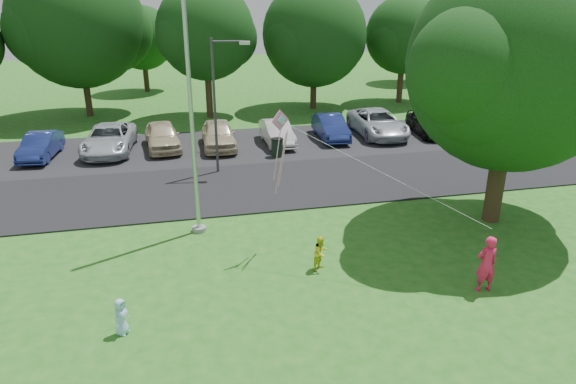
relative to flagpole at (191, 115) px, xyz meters
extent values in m
plane|color=#24641A|center=(3.50, -5.00, -4.17)|extent=(120.00, 120.00, 0.00)
cube|color=black|center=(3.50, 4.00, -4.14)|extent=(60.00, 6.00, 0.06)
cube|color=black|center=(3.50, 10.50, -4.14)|extent=(42.00, 7.00, 0.06)
cylinder|color=#B7BABF|center=(0.00, 0.00, 0.83)|extent=(0.14, 0.14, 10.00)
cylinder|color=gray|center=(0.00, 0.00, -4.09)|extent=(0.50, 0.50, 0.16)
cylinder|color=#3F3F44|center=(1.29, 6.21, -1.12)|extent=(0.12, 0.12, 6.10)
cylinder|color=#3F3F44|center=(1.99, 6.11, 1.78)|extent=(1.42, 0.29, 0.09)
cube|color=silver|center=(2.69, 6.00, 1.71)|extent=(0.49, 0.29, 0.14)
cylinder|color=black|center=(4.49, 7.93, -3.69)|extent=(0.59, 0.59, 0.94)
cylinder|color=black|center=(4.49, 7.93, -3.20)|extent=(0.63, 0.63, 0.05)
cylinder|color=#332316|center=(10.64, -1.45, -2.60)|extent=(0.62, 0.62, 3.14)
sphere|color=black|center=(10.64, -1.45, 1.48)|extent=(7.16, 7.16, 7.16)
sphere|color=black|center=(12.25, -0.74, 0.94)|extent=(4.65, 4.65, 4.65)
sphere|color=black|center=(9.21, -2.35, 1.12)|extent=(4.29, 4.29, 4.29)
sphere|color=black|center=(8.34, -2.45, 1.58)|extent=(3.72, 3.72, 3.72)
cylinder|color=#332316|center=(-6.10, 20.24, -2.57)|extent=(0.44, 0.44, 3.19)
sphere|color=black|center=(-6.10, 20.24, 2.00)|extent=(8.50, 8.50, 8.50)
sphere|color=black|center=(-4.18, 21.09, 1.37)|extent=(5.53, 5.53, 5.53)
sphere|color=black|center=(-7.80, 19.17, 1.58)|extent=(5.10, 5.10, 5.10)
cylinder|color=#332316|center=(1.92, 17.90, -2.45)|extent=(0.44, 0.44, 3.43)
sphere|color=black|center=(1.92, 17.90, 1.45)|extent=(6.27, 6.27, 6.27)
sphere|color=black|center=(3.33, 18.53, 0.98)|extent=(4.07, 4.07, 4.07)
sphere|color=black|center=(0.66, 17.12, 1.14)|extent=(3.76, 3.76, 3.76)
cylinder|color=#332316|center=(9.53, 19.17, -2.84)|extent=(0.44, 0.44, 2.66)
sphere|color=black|center=(9.53, 19.17, 1.03)|extent=(7.27, 7.27, 7.27)
sphere|color=black|center=(11.16, 19.89, 0.49)|extent=(4.72, 4.72, 4.72)
sphere|color=black|center=(8.07, 18.26, 0.67)|extent=(4.36, 4.36, 4.36)
cylinder|color=#332316|center=(16.62, 19.89, -2.66)|extent=(0.44, 0.44, 3.02)
sphere|color=black|center=(16.62, 19.89, 0.84)|extent=(5.67, 5.67, 5.67)
sphere|color=black|center=(17.89, 20.46, 0.41)|extent=(3.68, 3.68, 3.68)
sphere|color=black|center=(15.48, 19.18, 0.55)|extent=(3.40, 3.40, 3.40)
cylinder|color=#332316|center=(25.42, 17.25, -2.45)|extent=(0.44, 0.44, 3.42)
sphere|color=black|center=(25.42, 17.25, 2.33)|extent=(8.77, 8.77, 8.77)
sphere|color=black|center=(27.39, 18.13, 1.67)|extent=(5.70, 5.70, 5.70)
sphere|color=black|center=(23.67, 16.15, 1.89)|extent=(5.26, 5.26, 5.26)
cylinder|color=#332316|center=(-2.50, 29.00, -2.87)|extent=(0.44, 0.44, 2.60)
sphere|color=black|center=(-2.50, 29.00, 0.25)|extent=(5.20, 5.20, 5.20)
sphere|color=black|center=(-1.33, 29.52, -0.14)|extent=(3.38, 3.38, 3.38)
sphere|color=black|center=(-3.54, 28.35, -0.01)|extent=(3.12, 3.12, 3.12)
cylinder|color=#332316|center=(21.50, 28.50, -2.87)|extent=(0.44, 0.44, 2.60)
sphere|color=black|center=(21.50, 28.50, 0.25)|extent=(5.20, 5.20, 5.20)
sphere|color=black|center=(22.67, 29.02, -0.14)|extent=(3.38, 3.38, 3.38)
sphere|color=black|center=(20.46, 27.85, -0.01)|extent=(3.12, 3.12, 3.12)
imported|color=navy|center=(-7.21, 10.34, -3.48)|extent=(1.71, 3.95, 1.26)
imported|color=#B2B7BF|center=(-3.92, 10.66, -3.40)|extent=(2.73, 5.24, 1.41)
imported|color=#C6B793|center=(-1.21, 10.63, -3.39)|extent=(2.06, 4.35, 1.44)
imported|color=#C6B793|center=(1.74, 10.21, -3.38)|extent=(1.85, 4.34, 1.46)
imported|color=silver|center=(4.96, 10.20, -3.46)|extent=(1.42, 3.92, 1.28)
imported|color=navy|center=(8.17, 10.62, -3.43)|extent=(1.66, 4.17, 1.35)
imported|color=#B2B7BF|center=(11.09, 10.74, -3.37)|extent=(2.61, 5.37, 1.47)
imported|color=black|center=(14.11, 10.25, -3.39)|extent=(2.09, 4.36, 1.44)
imported|color=#EB1F53|center=(7.59, -5.73, -3.32)|extent=(0.63, 0.43, 1.69)
imported|color=yellow|center=(3.44, -3.54, -3.62)|extent=(0.68, 0.65, 1.10)
imported|color=#A1D6F7|center=(-2.23, -5.51, -3.68)|extent=(0.52, 0.57, 0.97)
cube|color=pink|center=(2.53, -1.99, 0.16)|extent=(0.59, 0.32, 0.63)
cube|color=#8CC6E5|center=(2.58, -2.02, 0.18)|extent=(0.29, 0.16, 0.30)
cylinder|color=white|center=(5.06, -3.86, -1.04)|extent=(5.07, 3.75, 2.41)
cylinder|color=pink|center=(2.43, -1.99, -0.94)|extent=(0.21, 0.27, 1.69)
cylinder|color=pink|center=(2.63, -1.94, -1.08)|extent=(0.23, 0.44, 1.93)
cylinder|color=pink|center=(2.53, -2.07, -1.21)|extent=(0.26, 0.65, 2.15)
camera|label=1|loc=(-0.62, -16.75, 3.71)|focal=32.00mm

